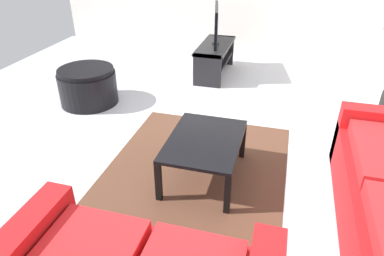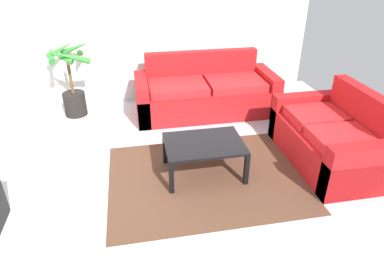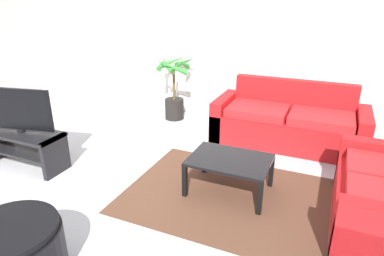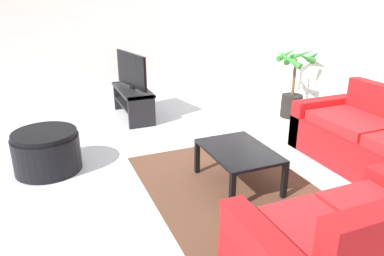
# 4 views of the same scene
# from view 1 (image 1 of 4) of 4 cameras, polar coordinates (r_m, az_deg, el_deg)

# --- Properties ---
(ground_plane) EXTENTS (6.60, 6.60, 0.00)m
(ground_plane) POSITION_cam_1_polar(r_m,az_deg,el_deg) (4.05, -4.34, -0.50)
(ground_plane) COLOR #B2B2B7
(tv_stand) EXTENTS (1.10, 0.45, 0.48)m
(tv_stand) POSITION_cam_1_polar(r_m,az_deg,el_deg) (5.58, 3.77, 11.84)
(tv_stand) COLOR black
(tv_stand) RESTS_ON ground
(tv) EXTENTS (0.93, 0.23, 0.57)m
(tv) POSITION_cam_1_polar(r_m,az_deg,el_deg) (5.45, 3.98, 16.51)
(tv) COLOR black
(tv) RESTS_ON tv_stand
(coffee_table) EXTENTS (0.89, 0.64, 0.41)m
(coffee_table) POSITION_cam_1_polar(r_m,az_deg,el_deg) (3.13, 2.09, -2.64)
(coffee_table) COLOR black
(coffee_table) RESTS_ON ground
(area_rug) EXTENTS (2.20, 1.70, 0.01)m
(area_rug) POSITION_cam_1_polar(r_m,az_deg,el_deg) (3.36, 0.30, -7.51)
(area_rug) COLOR #513323
(area_rug) RESTS_ON ground
(ottoman) EXTENTS (0.75, 0.75, 0.48)m
(ottoman) POSITION_cam_1_polar(r_m,az_deg,el_deg) (4.82, -16.66, 6.62)
(ottoman) COLOR black
(ottoman) RESTS_ON ground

